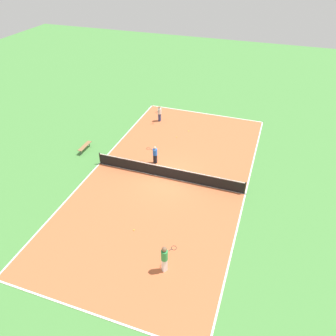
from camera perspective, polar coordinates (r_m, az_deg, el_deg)
ground_plane at (r=24.16m, az=-0.00°, el=-1.73°), size 80.00×80.00×0.00m
court_surface at (r=24.16m, az=-0.00°, el=-1.72°), size 11.45×22.55×0.02m
tennis_net at (r=23.85m, az=-0.00°, el=-0.73°), size 11.25×0.10×0.99m
bench at (r=27.92m, az=-14.29°, el=3.67°), size 0.36×1.64×0.45m
player_near_blue at (r=25.26m, az=-2.29°, el=2.51°), size 0.97×0.46×1.50m
player_far_white at (r=31.41m, az=-1.50°, el=9.61°), size 0.37×0.94×1.52m
player_far_green at (r=17.50m, az=-0.60°, el=-15.28°), size 0.82×0.95×1.82m
tennis_ball_left_sideline at (r=32.61m, az=14.11°, el=7.91°), size 0.07×0.07×0.07m
tennis_ball_near_net at (r=30.05m, az=3.63°, el=6.47°), size 0.07×0.07×0.07m
tennis_ball_midcourt at (r=29.05m, az=1.49°, el=5.43°), size 0.07×0.07×0.07m
tennis_ball_far_baseline at (r=20.29m, az=-5.96°, el=-10.68°), size 0.07×0.07×0.07m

